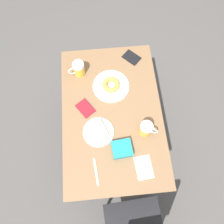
# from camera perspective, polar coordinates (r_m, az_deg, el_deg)

# --- Properties ---
(ground_plane) EXTENTS (8.00, 8.00, 0.00)m
(ground_plane) POSITION_cam_1_polar(r_m,az_deg,el_deg) (2.21, 0.00, -7.11)
(ground_plane) COLOR #474442
(table) EXTENTS (0.68, 1.08, 0.75)m
(table) POSITION_cam_1_polar(r_m,az_deg,el_deg) (1.56, 0.00, -1.16)
(table) COLOR brown
(table) RESTS_ON ground_plane
(plate_with_cake) EXTENTS (0.20, 0.20, 0.04)m
(plate_with_cake) POSITION_cam_1_polar(r_m,az_deg,el_deg) (1.44, -3.58, -5.11)
(plate_with_cake) COLOR white
(plate_with_cake) RESTS_ON table
(plate_with_donut) EXTENTS (0.26, 0.26, 0.05)m
(plate_with_donut) POSITION_cam_1_polar(r_m,az_deg,el_deg) (1.57, -0.26, 6.95)
(plate_with_donut) COLOR white
(plate_with_donut) RESTS_ON table
(beer_mug_left) EXTENTS (0.12, 0.08, 0.11)m
(beer_mug_left) POSITION_cam_1_polar(r_m,az_deg,el_deg) (1.42, 8.90, -4.36)
(beer_mug_left) COLOR gold
(beer_mug_left) RESTS_ON table
(beer_mug_center) EXTENTS (0.12, 0.08, 0.11)m
(beer_mug_center) POSITION_cam_1_polar(r_m,az_deg,el_deg) (1.60, -8.74, 11.08)
(beer_mug_center) COLOR gold
(beer_mug_center) RESTS_ON table
(napkin_folded) EXTENTS (0.11, 0.15, 0.00)m
(napkin_folded) POSITION_cam_1_polar(r_m,az_deg,el_deg) (1.42, 8.30, -14.13)
(napkin_folded) COLOR white
(napkin_folded) RESTS_ON table
(fork) EXTENTS (0.03, 0.17, 0.00)m
(fork) POSITION_cam_1_polar(r_m,az_deg,el_deg) (1.41, -4.19, -15.30)
(fork) COLOR silver
(fork) RESTS_ON table
(passport_near_edge) EXTENTS (0.14, 0.15, 0.01)m
(passport_near_edge) POSITION_cam_1_polar(r_m,az_deg,el_deg) (1.52, -6.97, 0.97)
(passport_near_edge) COLOR maroon
(passport_near_edge) RESTS_ON table
(passport_far_edge) EXTENTS (0.15, 0.15, 0.01)m
(passport_far_edge) POSITION_cam_1_polar(r_m,az_deg,el_deg) (1.71, 5.14, 14.00)
(passport_far_edge) COLOR black
(passport_far_edge) RESTS_ON table
(blue_pouch) EXTENTS (0.13, 0.12, 0.05)m
(blue_pouch) POSITION_cam_1_polar(r_m,az_deg,el_deg) (1.40, 2.62, -9.59)
(blue_pouch) COLOR teal
(blue_pouch) RESTS_ON table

